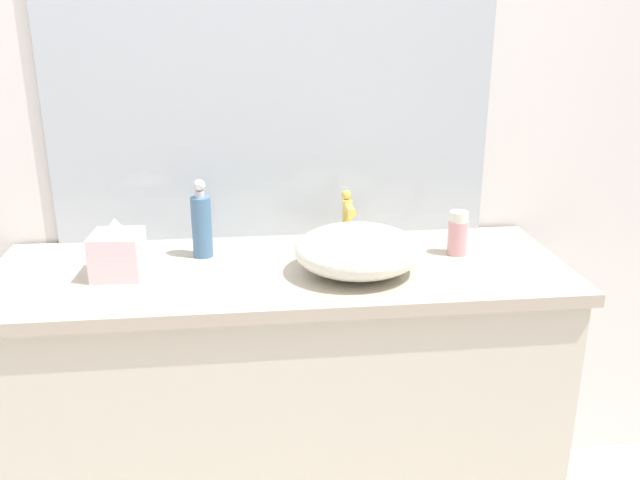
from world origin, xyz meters
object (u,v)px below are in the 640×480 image
(lotion_bottle, at_px, (459,233))
(tissue_box, at_px, (119,252))
(soap_dispenser, at_px, (203,224))
(sink_basin, at_px, (359,250))

(lotion_bottle, relative_size, tissue_box, 0.80)
(soap_dispenser, distance_m, tissue_box, 0.24)
(sink_basin, relative_size, lotion_bottle, 2.67)
(sink_basin, xyz_separation_m, soap_dispenser, (-0.41, 0.17, 0.03))
(sink_basin, relative_size, tissue_box, 2.12)
(sink_basin, distance_m, lotion_bottle, 0.32)
(soap_dispenser, relative_size, lotion_bottle, 1.77)
(sink_basin, distance_m, tissue_box, 0.62)
(tissue_box, bearing_deg, sink_basin, -4.59)
(sink_basin, relative_size, soap_dispenser, 1.50)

